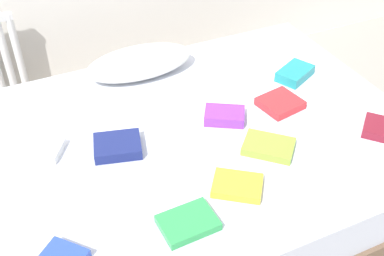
% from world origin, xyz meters
% --- Properties ---
extents(ground_plane, '(8.00, 8.00, 0.00)m').
position_xyz_m(ground_plane, '(0.00, 0.00, 0.00)').
color(ground_plane, '#9E998E').
extents(bed, '(2.00, 1.50, 0.50)m').
position_xyz_m(bed, '(0.00, 0.00, 0.25)').
color(bed, brown).
rests_on(bed, ground).
extents(pillow, '(0.57, 0.26, 0.14)m').
position_xyz_m(pillow, '(-0.07, 0.56, 0.57)').
color(pillow, white).
rests_on(pillow, bed).
extents(textbook_red, '(0.21, 0.20, 0.04)m').
position_xyz_m(textbook_red, '(0.44, 0.00, 0.52)').
color(textbook_red, red).
rests_on(textbook_red, bed).
extents(textbook_navy, '(0.23, 0.21, 0.05)m').
position_xyz_m(textbook_navy, '(-0.36, 0.02, 0.52)').
color(textbook_navy, navy).
rests_on(textbook_navy, bed).
extents(textbook_lime, '(0.26, 0.26, 0.03)m').
position_xyz_m(textbook_lime, '(0.23, -0.24, 0.52)').
color(textbook_lime, '#8CC638').
rests_on(textbook_lime, bed).
extents(textbook_white, '(0.28, 0.24, 0.04)m').
position_xyz_m(textbook_white, '(-0.69, 0.16, 0.52)').
color(textbook_white, white).
rests_on(textbook_white, bed).
extents(textbook_yellow, '(0.24, 0.23, 0.03)m').
position_xyz_m(textbook_yellow, '(-0.01, -0.39, 0.52)').
color(textbook_yellow, yellow).
rests_on(textbook_yellow, bed).
extents(textbook_purple, '(0.22, 0.20, 0.05)m').
position_xyz_m(textbook_purple, '(0.15, 0.02, 0.52)').
color(textbook_purple, purple).
rests_on(textbook_purple, bed).
extents(textbook_green, '(0.21, 0.16, 0.03)m').
position_xyz_m(textbook_green, '(-0.26, -0.48, 0.52)').
color(textbook_green, green).
rests_on(textbook_green, bed).
extents(textbook_teal, '(0.23, 0.20, 0.05)m').
position_xyz_m(textbook_teal, '(0.66, 0.19, 0.53)').
color(textbook_teal, teal).
rests_on(textbook_teal, bed).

